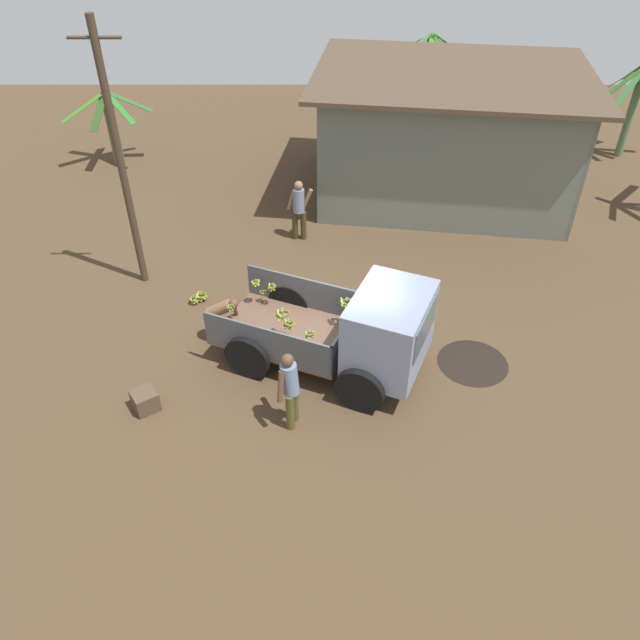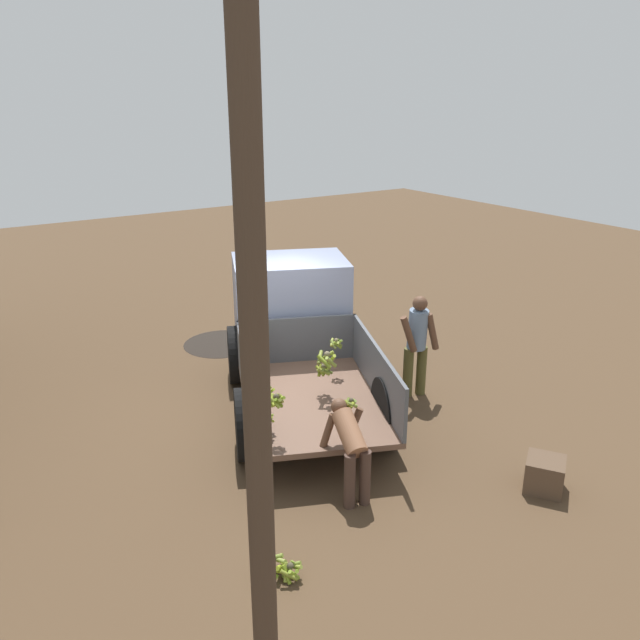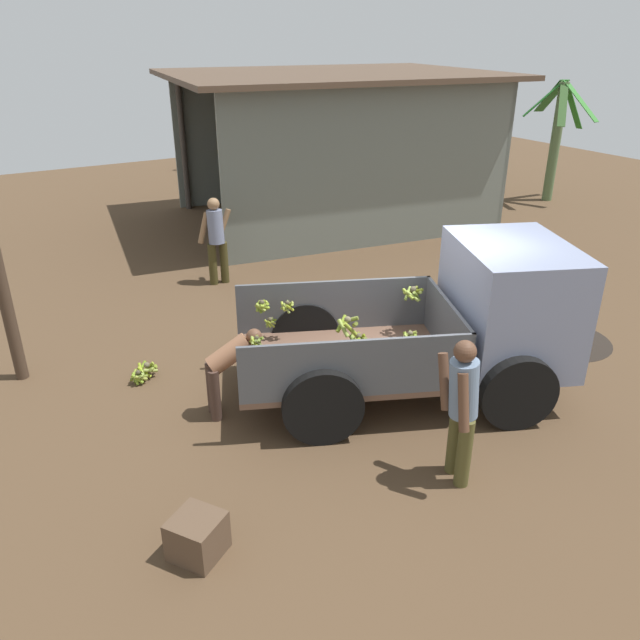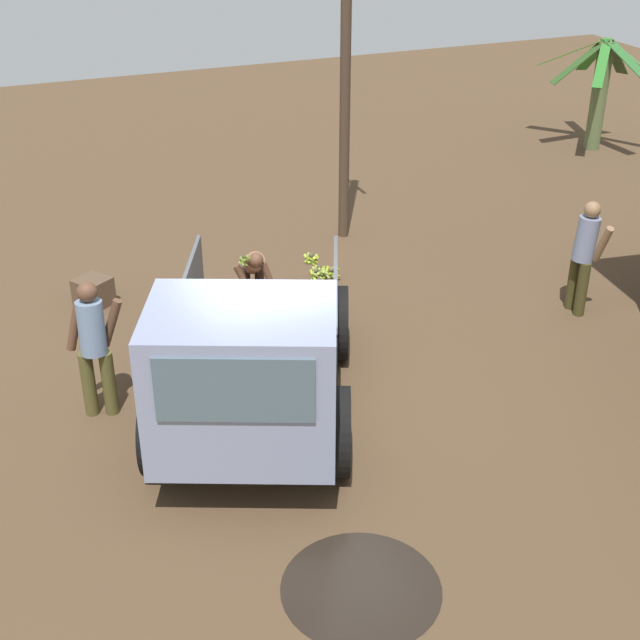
{
  "view_description": "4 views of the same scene",
  "coord_description": "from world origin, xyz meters",
  "px_view_note": "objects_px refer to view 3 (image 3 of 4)",
  "views": [
    {
      "loc": [
        -0.31,
        -10.39,
        9.0
      ],
      "look_at": [
        -0.31,
        -0.39,
        1.1
      ],
      "focal_mm": 35.0,
      "sensor_mm": 36.0,
      "label": 1
    },
    {
      "loc": [
        -7.78,
        4.19,
        4.67
      ],
      "look_at": [
        -0.56,
        -0.52,
        1.56
      ],
      "focal_mm": 35.0,
      "sensor_mm": 36.0,
      "label": 2
    },
    {
      "loc": [
        -5.0,
        -6.26,
        4.58
      ],
      "look_at": [
        -1.03,
        0.52,
        0.9
      ],
      "focal_mm": 35.0,
      "sensor_mm": 36.0,
      "label": 3
    },
    {
      "loc": [
        8.44,
        -3.11,
        6.14
      ],
      "look_at": [
        -0.3,
        0.43,
        1.02
      ],
      "focal_mm": 50.0,
      "sensor_mm": 36.0,
      "label": 4
    }
  ],
  "objects_px": {
    "person_bystander_near_shed": "(216,237)",
    "wooden_crate_0": "(197,536)",
    "banana_bunch_on_ground_0": "(147,368)",
    "person_worker_loading": "(229,365)",
    "banana_bunch_on_ground_1": "(139,376)",
    "cargo_truck": "(474,316)",
    "person_foreground_visitor": "(461,405)"
  },
  "relations": [
    {
      "from": "banana_bunch_on_ground_0",
      "to": "wooden_crate_0",
      "type": "bearing_deg",
      "value": -98.77
    },
    {
      "from": "person_bystander_near_shed",
      "to": "wooden_crate_0",
      "type": "xyz_separation_m",
      "value": [
        -2.85,
        -6.53,
        -0.73
      ]
    },
    {
      "from": "banana_bunch_on_ground_1",
      "to": "cargo_truck",
      "type": "bearing_deg",
      "value": -31.55
    },
    {
      "from": "person_foreground_visitor",
      "to": "banana_bunch_on_ground_0",
      "type": "relative_size",
      "value": 5.38
    },
    {
      "from": "person_foreground_visitor",
      "to": "person_bystander_near_shed",
      "type": "bearing_deg",
      "value": -72.92
    },
    {
      "from": "banana_bunch_on_ground_0",
      "to": "banana_bunch_on_ground_1",
      "type": "bearing_deg",
      "value": -140.98
    },
    {
      "from": "person_bystander_near_shed",
      "to": "wooden_crate_0",
      "type": "relative_size",
      "value": 3.72
    },
    {
      "from": "person_foreground_visitor",
      "to": "person_worker_loading",
      "type": "relative_size",
      "value": 1.49
    },
    {
      "from": "banana_bunch_on_ground_1",
      "to": "wooden_crate_0",
      "type": "height_order",
      "value": "wooden_crate_0"
    },
    {
      "from": "person_bystander_near_shed",
      "to": "wooden_crate_0",
      "type": "distance_m",
      "value": 7.17
    },
    {
      "from": "person_worker_loading",
      "to": "banana_bunch_on_ground_0",
      "type": "relative_size",
      "value": 3.6
    },
    {
      "from": "person_foreground_visitor",
      "to": "wooden_crate_0",
      "type": "height_order",
      "value": "person_foreground_visitor"
    },
    {
      "from": "banana_bunch_on_ground_0",
      "to": "banana_bunch_on_ground_1",
      "type": "xyz_separation_m",
      "value": [
        -0.16,
        -0.13,
        -0.02
      ]
    },
    {
      "from": "banana_bunch_on_ground_0",
      "to": "person_worker_loading",
      "type": "bearing_deg",
      "value": -64.86
    },
    {
      "from": "person_bystander_near_shed",
      "to": "person_worker_loading",
      "type": "bearing_deg",
      "value": 163.95
    },
    {
      "from": "person_bystander_near_shed",
      "to": "banana_bunch_on_ground_0",
      "type": "relative_size",
      "value": 5.29
    },
    {
      "from": "banana_bunch_on_ground_0",
      "to": "person_bystander_near_shed",
      "type": "bearing_deg",
      "value": 52.06
    },
    {
      "from": "cargo_truck",
      "to": "person_bystander_near_shed",
      "type": "relative_size",
      "value": 2.78
    },
    {
      "from": "cargo_truck",
      "to": "banana_bunch_on_ground_1",
      "type": "height_order",
      "value": "cargo_truck"
    },
    {
      "from": "person_worker_loading",
      "to": "person_bystander_near_shed",
      "type": "height_order",
      "value": "person_bystander_near_shed"
    },
    {
      "from": "person_foreground_visitor",
      "to": "person_bystander_near_shed",
      "type": "relative_size",
      "value": 1.02
    },
    {
      "from": "person_bystander_near_shed",
      "to": "person_foreground_visitor",
      "type": "bearing_deg",
      "value": -175.94
    },
    {
      "from": "person_foreground_visitor",
      "to": "person_bystander_near_shed",
      "type": "height_order",
      "value": "person_foreground_visitor"
    },
    {
      "from": "wooden_crate_0",
      "to": "person_bystander_near_shed",
      "type": "bearing_deg",
      "value": 66.41
    },
    {
      "from": "cargo_truck",
      "to": "banana_bunch_on_ground_1",
      "type": "relative_size",
      "value": 17.29
    },
    {
      "from": "person_bystander_near_shed",
      "to": "wooden_crate_0",
      "type": "bearing_deg",
      "value": 160.35
    },
    {
      "from": "person_worker_loading",
      "to": "wooden_crate_0",
      "type": "xyz_separation_m",
      "value": [
        -1.24,
        -2.11,
        -0.49
      ]
    },
    {
      "from": "cargo_truck",
      "to": "banana_bunch_on_ground_0",
      "type": "relative_size",
      "value": 14.73
    },
    {
      "from": "cargo_truck",
      "to": "person_foreground_visitor",
      "type": "xyz_separation_m",
      "value": [
        -1.47,
        -1.41,
        -0.14
      ]
    },
    {
      "from": "person_foreground_visitor",
      "to": "person_worker_loading",
      "type": "xyz_separation_m",
      "value": [
        -1.62,
        2.49,
        -0.26
      ]
    },
    {
      "from": "person_foreground_visitor",
      "to": "person_bystander_near_shed",
      "type": "xyz_separation_m",
      "value": [
        -0.01,
        6.92,
        -0.01
      ]
    },
    {
      "from": "person_bystander_near_shed",
      "to": "banana_bunch_on_ground_0",
      "type": "height_order",
      "value": "person_bystander_near_shed"
    }
  ]
}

